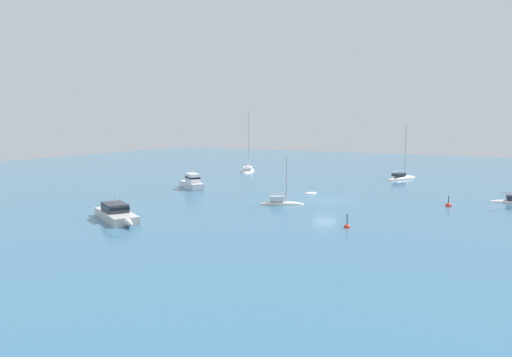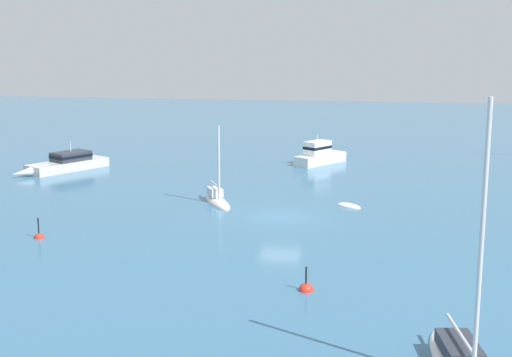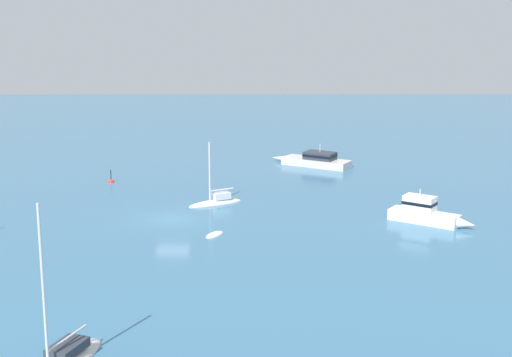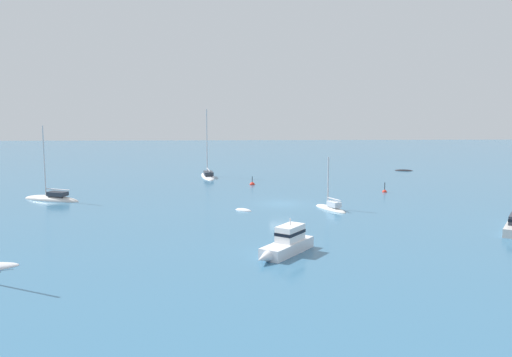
{
  "view_description": "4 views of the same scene",
  "coord_description": "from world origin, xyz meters",
  "px_view_note": "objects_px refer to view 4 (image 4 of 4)",
  "views": [
    {
      "loc": [
        -20.56,
        53.31,
        9.2
      ],
      "look_at": [
        9.32,
        -0.81,
        1.88
      ],
      "focal_mm": 35.76,
      "sensor_mm": 36.0,
      "label": 1
    },
    {
      "loc": [
        -42.72,
        -5.63,
        11.0
      ],
      "look_at": [
        8.46,
        2.93,
        0.64
      ],
      "focal_mm": 50.63,
      "sensor_mm": 36.0,
      "label": 2
    },
    {
      "loc": [
        5.98,
        -57.64,
        16.57
      ],
      "look_at": [
        6.44,
        1.71,
        2.83
      ],
      "focal_mm": 54.83,
      "sensor_mm": 36.0,
      "label": 3
    },
    {
      "loc": [
        61.4,
        -4.4,
        11.83
      ],
      "look_at": [
        -5.63,
        -2.56,
        1.85
      ],
      "focal_mm": 41.89,
      "sensor_mm": 36.0,
      "label": 4
    }
  ],
  "objects_px": {
    "tender": "(243,210)",
    "rib": "(404,171)",
    "powerboat": "(286,243)",
    "channel_buoy": "(252,185)",
    "sloop_1": "(331,208)",
    "sailboat": "(208,176)",
    "sloop": "(52,199)",
    "mooring_buoy": "(385,192)"
  },
  "relations": [
    {
      "from": "tender",
      "to": "rib",
      "type": "bearing_deg",
      "value": 84.35
    },
    {
      "from": "powerboat",
      "to": "channel_buoy",
      "type": "distance_m",
      "value": 32.02
    },
    {
      "from": "rib",
      "to": "powerboat",
      "type": "relative_size",
      "value": 0.46
    },
    {
      "from": "tender",
      "to": "powerboat",
      "type": "distance_m",
      "value": 16.09
    },
    {
      "from": "sloop_1",
      "to": "tender",
      "type": "bearing_deg",
      "value": 63.89
    },
    {
      "from": "sailboat",
      "to": "sloop",
      "type": "height_order",
      "value": "sailboat"
    },
    {
      "from": "powerboat",
      "to": "sloop_1",
      "type": "relative_size",
      "value": 1.1
    },
    {
      "from": "sloop",
      "to": "sloop_1",
      "type": "relative_size",
      "value": 1.54
    },
    {
      "from": "sloop",
      "to": "sloop_1",
      "type": "xyz_separation_m",
      "value": [
        5.95,
        29.48,
        0.06
      ]
    },
    {
      "from": "rib",
      "to": "mooring_buoy",
      "type": "distance_m",
      "value": 19.87
    },
    {
      "from": "sloop",
      "to": "channel_buoy",
      "type": "height_order",
      "value": "sloop"
    },
    {
      "from": "tender",
      "to": "mooring_buoy",
      "type": "height_order",
      "value": "mooring_buoy"
    },
    {
      "from": "mooring_buoy",
      "to": "rib",
      "type": "bearing_deg",
      "value": 158.36
    },
    {
      "from": "sloop_1",
      "to": "channel_buoy",
      "type": "height_order",
      "value": "sloop_1"
    },
    {
      "from": "powerboat",
      "to": "sloop_1",
      "type": "distance_m",
      "value": 17.05
    },
    {
      "from": "powerboat",
      "to": "rib",
      "type": "bearing_deg",
      "value": -170.73
    },
    {
      "from": "rib",
      "to": "sloop_1",
      "type": "xyz_separation_m",
      "value": [
        28.48,
        -15.16,
        0.16
      ]
    },
    {
      "from": "sailboat",
      "to": "tender",
      "type": "height_order",
      "value": "sailboat"
    },
    {
      "from": "sloop",
      "to": "sloop_1",
      "type": "distance_m",
      "value": 30.07
    },
    {
      "from": "sailboat",
      "to": "sloop_1",
      "type": "xyz_separation_m",
      "value": [
        23.05,
        13.47,
        -0.0
      ]
    },
    {
      "from": "sloop",
      "to": "powerboat",
      "type": "height_order",
      "value": "sloop"
    },
    {
      "from": "sailboat",
      "to": "powerboat",
      "type": "bearing_deg",
      "value": -177.62
    },
    {
      "from": "rib",
      "to": "sailboat",
      "type": "bearing_deg",
      "value": 22.7
    },
    {
      "from": "tender",
      "to": "channel_buoy",
      "type": "relative_size",
      "value": 1.38
    },
    {
      "from": "sloop_1",
      "to": "mooring_buoy",
      "type": "relative_size",
      "value": 3.92
    },
    {
      "from": "tender",
      "to": "sailboat",
      "type": "bearing_deg",
      "value": 135.56
    },
    {
      "from": "powerboat",
      "to": "sloop_1",
      "type": "bearing_deg",
      "value": -165.18
    },
    {
      "from": "channel_buoy",
      "to": "tender",
      "type": "bearing_deg",
      "value": -4.31
    },
    {
      "from": "mooring_buoy",
      "to": "sailboat",
      "type": "bearing_deg",
      "value": -121.46
    },
    {
      "from": "powerboat",
      "to": "mooring_buoy",
      "type": "distance_m",
      "value": 29.38
    },
    {
      "from": "sloop_1",
      "to": "sloop",
      "type": "bearing_deg",
      "value": 50.7
    },
    {
      "from": "powerboat",
      "to": "mooring_buoy",
      "type": "height_order",
      "value": "powerboat"
    },
    {
      "from": "sailboat",
      "to": "channel_buoy",
      "type": "xyz_separation_m",
      "value": [
        7.14,
        5.95,
        -0.15
      ]
    },
    {
      "from": "powerboat",
      "to": "mooring_buoy",
      "type": "relative_size",
      "value": 4.32
    },
    {
      "from": "rib",
      "to": "powerboat",
      "type": "bearing_deg",
      "value": 76.85
    },
    {
      "from": "sloop_1",
      "to": "mooring_buoy",
      "type": "distance_m",
      "value": 12.71
    },
    {
      "from": "sailboat",
      "to": "sloop_1",
      "type": "height_order",
      "value": "sailboat"
    },
    {
      "from": "powerboat",
      "to": "channel_buoy",
      "type": "bearing_deg",
      "value": -142.37
    },
    {
      "from": "sailboat",
      "to": "powerboat",
      "type": "distance_m",
      "value": 39.87
    },
    {
      "from": "sloop",
      "to": "sloop_1",
      "type": "height_order",
      "value": "sloop"
    },
    {
      "from": "sailboat",
      "to": "tender",
      "type": "bearing_deg",
      "value": -177.39
    },
    {
      "from": "sloop",
      "to": "mooring_buoy",
      "type": "relative_size",
      "value": 6.05
    }
  ]
}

